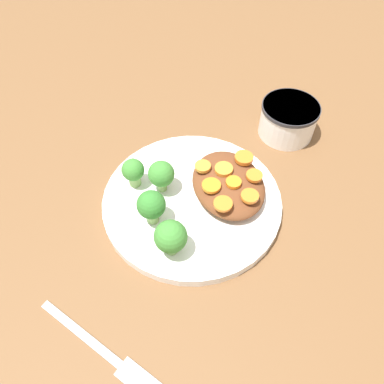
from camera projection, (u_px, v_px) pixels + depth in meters
The scene contains 17 objects.
ground_plane at pixel (192, 204), 0.57m from camera, with size 4.00×4.00×0.00m, color brown.
plate at pixel (192, 200), 0.56m from camera, with size 0.27×0.27×0.02m.
dip_bowl at pixel (288, 118), 0.64m from camera, with size 0.10×0.10×0.06m.
stew_mound at pixel (228, 183), 0.55m from camera, with size 0.13×0.10×0.03m, color brown.
broccoli_floret_0 at pixel (151, 206), 0.51m from camera, with size 0.04×0.04×0.06m.
broccoli_floret_1 at pixel (161, 175), 0.54m from camera, with size 0.04×0.04×0.05m.
broccoli_floret_2 at pixel (171, 237), 0.48m from camera, with size 0.04×0.04×0.06m.
broccoli_floret_3 at pixel (133, 171), 0.55m from camera, with size 0.03×0.03×0.05m.
carrot_slice_0 at pixel (224, 169), 0.55m from camera, with size 0.03×0.03×0.01m, color orange.
carrot_slice_1 at pixel (244, 158), 0.56m from camera, with size 0.03×0.03×0.01m, color orange.
carrot_slice_2 at pixel (250, 196), 0.52m from camera, with size 0.03×0.03×0.01m, color orange.
carrot_slice_3 at pixel (203, 166), 0.55m from camera, with size 0.02×0.02×0.01m, color orange.
carrot_slice_4 at pixel (254, 176), 0.54m from camera, with size 0.02×0.02×0.01m, color orange.
carrot_slice_5 at pixel (234, 182), 0.53m from camera, with size 0.02×0.02×0.01m, color orange.
carrot_slice_6 at pixel (223, 204), 0.51m from camera, with size 0.03×0.03×0.00m, color orange.
carrot_slice_7 at pixel (211, 186), 0.53m from camera, with size 0.03×0.03×0.00m, color orange.
fork at pixel (109, 356), 0.43m from camera, with size 0.15×0.13×0.01m.
Camera 1 is at (0.32, -0.09, 0.46)m, focal length 35.00 mm.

